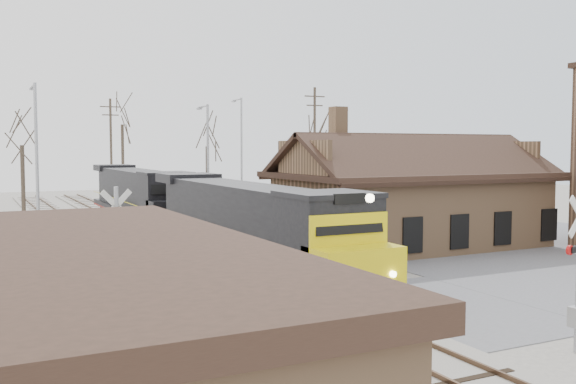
{
  "coord_description": "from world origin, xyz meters",
  "views": [
    {
      "loc": [
        -10.66,
        -17.42,
        5.64
      ],
      "look_at": [
        2.61,
        9.0,
        3.58
      ],
      "focal_mm": 40.0,
      "sensor_mm": 36.0,
      "label": 1
    }
  ],
  "objects": [
    {
      "name": "ground",
      "position": [
        0.0,
        0.0,
        0.0
      ],
      "size": [
        140.0,
        140.0,
        0.0
      ],
      "primitive_type": "plane",
      "color": "#A5A095",
      "rests_on": "ground"
    },
    {
      "name": "road",
      "position": [
        0.0,
        0.0,
        0.01
      ],
      "size": [
        60.0,
        9.0,
        0.03
      ],
      "primitive_type": "cube",
      "color": "#59595E",
      "rests_on": "ground"
    },
    {
      "name": "track_main",
      "position": [
        0.0,
        15.0,
        0.07
      ],
      "size": [
        3.4,
        90.0,
        0.24
      ],
      "color": "#A5A095",
      "rests_on": "ground"
    },
    {
      "name": "track_siding",
      "position": [
        -4.5,
        15.0,
        0.07
      ],
      "size": [
        3.4,
        90.0,
        0.24
      ],
      "color": "#A5A095",
      "rests_on": "ground"
    },
    {
      "name": "depot",
      "position": [
        11.99,
        12.0,
        2.41
      ],
      "size": [
        15.2,
        9.31,
        7.9
      ],
      "color": "#A17853",
      "rests_on": "ground"
    },
    {
      "name": "locomotive_lead",
      "position": [
        0.0,
        7.23,
        2.22
      ],
      "size": [
        2.84,
        19.04,
        4.22
      ],
      "color": "black",
      "rests_on": "ground"
    },
    {
      "name": "locomotive_trailing",
      "position": [
        0.0,
        26.55,
        2.22
      ],
      "size": [
        2.84,
        19.04,
        4.0
      ],
      "color": "black",
      "rests_on": "ground"
    },
    {
      "name": "crossbuck_far",
      "position": [
        -6.16,
        4.55,
        2.01
      ],
      "size": [
        1.23,
        0.32,
        4.31
      ],
      "rotation": [
        0.0,
        0.0,
        3.31
      ],
      "color": "#A5A8AD",
      "rests_on": "ground"
    },
    {
      "name": "streetlight_a",
      "position": [
        -7.2,
        20.44,
        5.12
      ],
      "size": [
        0.25,
        2.04,
        9.16
      ],
      "color": "#A5A8AD",
      "rests_on": "ground"
    },
    {
      "name": "streetlight_b",
      "position": [
        3.84,
        23.6,
        4.79
      ],
      "size": [
        0.25,
        2.04,
        8.51
      ],
      "color": "#A5A8AD",
      "rests_on": "ground"
    },
    {
      "name": "streetlight_c",
      "position": [
        10.13,
        32.87,
        5.44
      ],
      "size": [
        0.25,
        2.04,
        9.79
      ],
      "color": "#A5A8AD",
      "rests_on": "ground"
    },
    {
      "name": "utility_pole_b",
      "position": [
        2.12,
        46.9,
        5.43
      ],
      "size": [
        2.0,
        0.24,
        10.41
      ],
      "color": "#382D23",
      "rests_on": "ground"
    },
    {
      "name": "utility_pole_c",
      "position": [
        17.11,
        32.61,
        5.7
      ],
      "size": [
        2.0,
        0.24,
        10.94
      ],
      "color": "#382D23",
      "rests_on": "ground"
    },
    {
      "name": "tree_b",
      "position": [
        -6.74,
        36.83,
        6.75
      ],
      "size": [
        3.88,
        3.88,
        9.5
      ],
      "color": "#382D23",
      "rests_on": "ground"
    },
    {
      "name": "tree_c",
      "position": [
        4.11,
        50.9,
        9.36
      ],
      "size": [
        5.36,
        5.36,
        13.13
      ],
      "color": "#382D23",
      "rests_on": "ground"
    },
    {
      "name": "tree_d",
      "position": [
        9.63,
        39.96,
        6.68
      ],
      "size": [
        3.83,
        3.83,
        9.39
      ],
      "color": "#382D23",
      "rests_on": "ground"
    },
    {
      "name": "tree_e",
      "position": [
        18.68,
        35.27,
        6.52
      ],
      "size": [
        3.74,
        3.74,
        9.17
      ],
      "color": "#382D23",
      "rests_on": "ground"
    }
  ]
}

